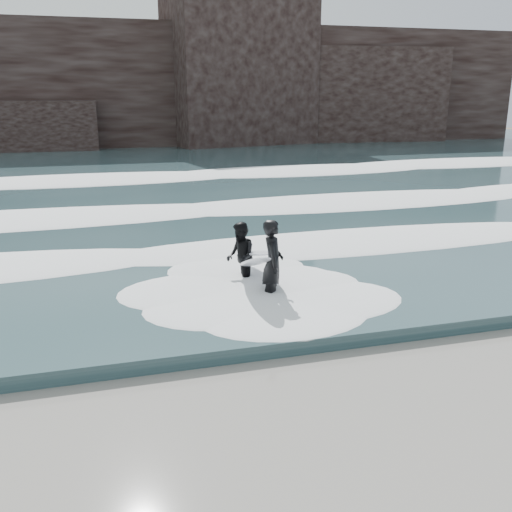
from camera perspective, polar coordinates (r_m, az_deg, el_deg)
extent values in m
plane|color=#7B6345|center=(8.29, 12.74, -18.49)|extent=(120.00, 120.00, 0.00)
cube|color=#2A4247|center=(35.37, -10.15, 8.56)|extent=(90.00, 52.00, 0.30)
cube|color=black|center=(52.03, -12.48, 16.14)|extent=(70.00, 9.00, 10.00)
ellipsoid|color=white|center=(15.89, -2.59, 0.58)|extent=(60.00, 3.20, 0.20)
ellipsoid|color=white|center=(22.58, -6.70, 5.21)|extent=(60.00, 4.00, 0.24)
ellipsoid|color=white|center=(31.39, -9.40, 8.21)|extent=(60.00, 4.80, 0.30)
imported|color=black|center=(12.70, 1.69, -0.69)|extent=(0.65, 0.82, 1.96)
ellipsoid|color=white|center=(12.63, -0.11, -0.60)|extent=(0.73, 2.10, 0.88)
imported|color=black|center=(13.67, -1.57, -0.08)|extent=(0.71, 0.87, 1.68)
ellipsoid|color=white|center=(13.76, 0.12, 0.30)|extent=(0.73, 2.22, 0.65)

